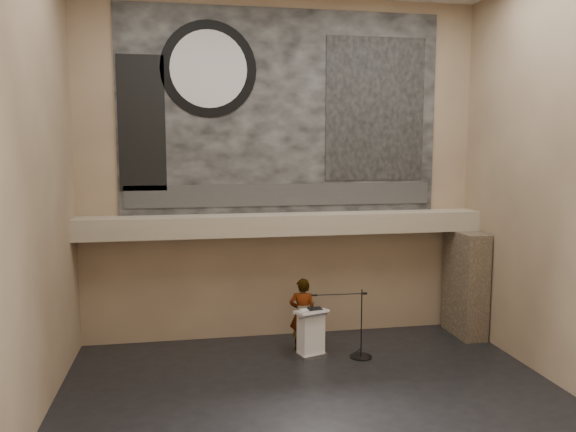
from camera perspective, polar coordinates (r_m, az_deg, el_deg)
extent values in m
plane|color=black|center=(11.31, 3.07, -18.34)|extent=(10.00, 10.00, 0.00)
cube|color=#846A54|center=(14.16, -0.58, 4.61)|extent=(10.00, 0.02, 8.50)
cube|color=#846A54|center=(6.43, 11.60, 1.63)|extent=(10.00, 0.02, 8.50)
cube|color=#846A54|center=(10.29, -25.01, 3.07)|extent=(0.02, 8.00, 8.50)
cube|color=#846A54|center=(12.40, 26.34, 3.56)|extent=(0.02, 8.00, 8.50)
cube|color=gray|center=(13.88, -0.30, -0.83)|extent=(10.00, 0.80, 0.50)
cylinder|color=#B2893D|center=(13.68, -6.87, -2.17)|extent=(0.04, 0.04, 0.06)
cylinder|color=#B2893D|center=(14.32, 7.25, -1.77)|extent=(0.04, 0.04, 0.06)
cube|color=black|center=(14.14, -0.57, 10.49)|extent=(8.00, 0.05, 5.00)
cube|color=#2D2D2D|center=(14.12, -0.53, 2.17)|extent=(7.76, 0.02, 0.55)
cylinder|color=black|center=(14.01, -8.06, 14.56)|extent=(2.30, 0.02, 2.30)
cylinder|color=silver|center=(13.99, -8.06, 14.57)|extent=(1.84, 0.02, 1.84)
cube|color=black|center=(14.71, 8.88, 10.66)|extent=(2.60, 0.02, 3.60)
cube|color=black|center=(13.92, -14.65, 9.08)|extent=(1.10, 0.02, 3.20)
cube|color=#433629|center=(15.27, 17.59, -6.55)|extent=(0.60, 1.40, 2.70)
cube|color=silver|center=(13.50, 2.32, -13.84)|extent=(0.74, 0.64, 0.08)
cube|color=white|center=(13.32, 2.33, -11.75)|extent=(0.64, 0.53, 0.96)
cube|color=white|center=(13.15, 2.36, -9.67)|extent=(0.82, 0.69, 0.13)
cube|color=black|center=(13.18, 2.76, -9.42)|extent=(0.33, 0.28, 0.04)
cube|color=silver|center=(13.13, 1.74, -9.54)|extent=(0.23, 0.29, 0.00)
imported|color=silver|center=(13.61, 1.49, -9.94)|extent=(0.72, 0.56, 1.75)
cylinder|color=black|center=(13.53, 7.41, -13.97)|extent=(0.52, 0.52, 0.02)
cylinder|color=black|center=(13.27, 7.47, -10.77)|extent=(0.03, 0.03, 1.61)
cylinder|color=black|center=(12.94, 5.12, -7.94)|extent=(1.23, 0.08, 0.02)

